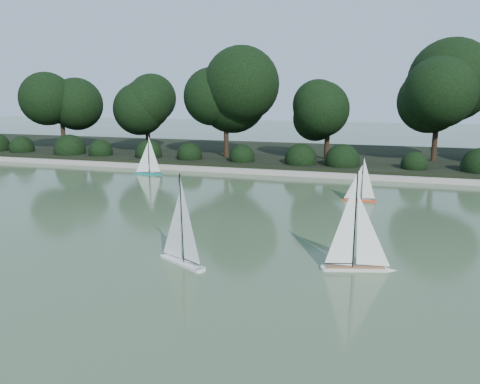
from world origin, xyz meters
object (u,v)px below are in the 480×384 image
Objects in this scene: sailboat_teal at (146,168)px; sailboat_white_a at (178,248)px; sailboat_white_b at (362,255)px; sailboat_orange at (357,193)px.

sailboat_white_a is at bearing -58.87° from sailboat_teal.
sailboat_white_b is 5.17m from sailboat_orange.
sailboat_teal is (-7.47, 2.13, 0.03)m from sailboat_orange.
sailboat_teal is (-7.79, 7.29, -0.03)m from sailboat_white_b.
sailboat_white_b is at bearing -43.09° from sailboat_teal.
sailboat_white_a is 9.15m from sailboat_teal.
sailboat_white_b is (3.06, 0.54, 0.00)m from sailboat_white_a.
sailboat_teal is (-4.73, 7.83, -0.03)m from sailboat_white_a.
sailboat_white_a is 1.11× the size of sailboat_teal.
sailboat_white_b is 10.67m from sailboat_teal.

